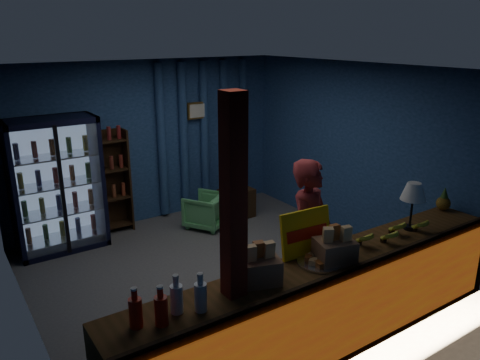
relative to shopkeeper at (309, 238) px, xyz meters
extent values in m
plane|color=#515154|center=(-0.31, 1.31, -0.87)|extent=(4.60, 4.60, 0.00)
plane|color=navy|center=(-0.31, 3.51, 0.43)|extent=(4.60, 0.00, 4.60)
plane|color=navy|center=(-0.31, -0.89, 0.43)|extent=(4.60, 0.00, 4.60)
plane|color=navy|center=(-2.61, 1.31, 0.43)|extent=(0.00, 4.40, 4.40)
plane|color=navy|center=(1.99, 1.31, 0.43)|extent=(0.00, 4.40, 4.40)
plane|color=#472D19|center=(-0.31, 1.31, 1.73)|extent=(4.60, 4.60, 0.00)
cube|color=brown|center=(-0.31, -0.59, -0.40)|extent=(4.40, 0.55, 0.95)
cube|color=red|center=(-0.31, -0.88, -0.40)|extent=(4.35, 0.02, 0.81)
cube|color=#311D0F|center=(-0.31, -0.86, 0.10)|extent=(4.40, 0.04, 0.04)
cube|color=maroon|center=(-1.36, -0.59, 0.43)|extent=(0.16, 0.16, 2.60)
cube|color=black|center=(-1.86, 3.43, 0.08)|extent=(1.20, 0.06, 1.90)
cube|color=black|center=(-2.43, 3.16, 0.08)|extent=(0.06, 0.60, 1.90)
cube|color=black|center=(-1.29, 3.16, 0.08)|extent=(0.06, 0.60, 1.90)
cube|color=black|center=(-1.86, 3.16, 0.99)|extent=(1.20, 0.60, 0.08)
cube|color=black|center=(-1.86, 3.16, -0.83)|extent=(1.20, 0.60, 0.08)
cube|color=#99B2D8|center=(-1.86, 3.38, 0.08)|extent=(1.08, 0.02, 1.74)
cube|color=white|center=(-1.86, 2.88, 0.08)|extent=(1.12, 0.02, 1.78)
cube|color=black|center=(-1.86, 2.86, 0.08)|extent=(0.05, 0.05, 1.80)
cube|color=silver|center=(-1.86, 3.16, -0.70)|extent=(1.08, 0.48, 0.02)
cylinder|color=#B15119|center=(-2.31, 3.16, -0.57)|extent=(0.07, 0.07, 0.22)
cylinder|color=#256B1A|center=(-2.09, 3.16, -0.57)|extent=(0.07, 0.07, 0.22)
cylinder|color=#AF9E1A|center=(-1.86, 3.16, -0.57)|extent=(0.07, 0.07, 0.22)
cylinder|color=navy|center=(-1.64, 3.16, -0.57)|extent=(0.07, 0.07, 0.22)
cylinder|color=maroon|center=(-1.41, 3.16, -0.57)|extent=(0.07, 0.07, 0.22)
cube|color=silver|center=(-1.86, 3.16, -0.30)|extent=(1.08, 0.48, 0.02)
cylinder|color=#256B1A|center=(-2.31, 3.16, -0.17)|extent=(0.07, 0.07, 0.22)
cylinder|color=#AF9E1A|center=(-2.09, 3.16, -0.17)|extent=(0.07, 0.07, 0.22)
cylinder|color=navy|center=(-1.86, 3.16, -0.17)|extent=(0.07, 0.07, 0.22)
cylinder|color=maroon|center=(-1.64, 3.16, -0.17)|extent=(0.07, 0.07, 0.22)
cylinder|color=#B15119|center=(-1.41, 3.16, -0.17)|extent=(0.07, 0.07, 0.22)
cube|color=silver|center=(-1.86, 3.16, 0.10)|extent=(1.08, 0.48, 0.02)
cylinder|color=#AF9E1A|center=(-2.31, 3.16, 0.23)|extent=(0.07, 0.07, 0.22)
cylinder|color=navy|center=(-2.09, 3.16, 0.23)|extent=(0.07, 0.07, 0.22)
cylinder|color=maroon|center=(-1.86, 3.16, 0.23)|extent=(0.07, 0.07, 0.22)
cylinder|color=#B15119|center=(-1.64, 3.16, 0.23)|extent=(0.07, 0.07, 0.22)
cylinder|color=#256B1A|center=(-1.41, 3.16, 0.23)|extent=(0.07, 0.07, 0.22)
cube|color=silver|center=(-1.86, 3.16, 0.50)|extent=(1.08, 0.48, 0.02)
cylinder|color=navy|center=(-2.31, 3.16, 0.63)|extent=(0.07, 0.07, 0.22)
cylinder|color=maroon|center=(-2.09, 3.16, 0.63)|extent=(0.07, 0.07, 0.22)
cylinder|color=#B15119|center=(-1.86, 3.16, 0.63)|extent=(0.07, 0.07, 0.22)
cylinder|color=#256B1A|center=(-1.64, 3.16, 0.63)|extent=(0.07, 0.07, 0.22)
cylinder|color=#AF9E1A|center=(-1.41, 3.16, 0.63)|extent=(0.07, 0.07, 0.22)
cube|color=#311D0F|center=(-1.01, 3.46, -0.07)|extent=(0.50, 0.02, 1.60)
cube|color=#311D0F|center=(-1.25, 3.33, -0.07)|extent=(0.03, 0.28, 1.60)
cube|color=#311D0F|center=(-0.78, 3.33, -0.07)|extent=(0.03, 0.28, 1.60)
cube|color=#311D0F|center=(-1.01, 3.33, -0.77)|extent=(0.46, 0.26, 0.02)
cube|color=#311D0F|center=(-1.01, 3.33, -0.32)|extent=(0.46, 0.26, 0.02)
cube|color=#311D0F|center=(-1.01, 3.33, 0.13)|extent=(0.46, 0.26, 0.02)
cube|color=#311D0F|center=(-1.01, 3.33, 0.58)|extent=(0.46, 0.26, 0.02)
cylinder|color=navy|center=(-0.11, 3.45, 0.43)|extent=(0.14, 0.14, 2.50)
cylinder|color=navy|center=(0.29, 3.45, 0.43)|extent=(0.14, 0.14, 2.50)
cylinder|color=navy|center=(0.69, 3.45, 0.43)|extent=(0.14, 0.14, 2.50)
cylinder|color=navy|center=(1.09, 3.45, 0.43)|extent=(0.14, 0.14, 2.50)
cylinder|color=navy|center=(1.49, 3.45, 0.43)|extent=(0.14, 0.14, 2.50)
cube|color=#B87E2E|center=(0.54, 3.41, 0.88)|extent=(0.36, 0.03, 0.28)
cube|color=silver|center=(0.54, 3.39, 0.88)|extent=(0.30, 0.01, 0.22)
imported|color=maroon|center=(0.00, 0.00, 0.00)|extent=(0.75, 0.64, 1.75)
imported|color=#5AB567|center=(0.24, 2.67, -0.60)|extent=(0.81, 0.82, 0.55)
cube|color=#311D0F|center=(0.88, 2.75, -0.63)|extent=(0.55, 0.41, 0.49)
cylinder|color=#311D0F|center=(0.88, 2.75, -0.34)|extent=(0.10, 0.10, 0.10)
cube|color=yellow|center=(-0.40, -0.37, 0.30)|extent=(0.56, 0.15, 0.44)
cube|color=red|center=(-0.40, -0.39, 0.30)|extent=(0.47, 0.06, 0.11)
cylinder|color=red|center=(-2.19, -0.57, 0.19)|extent=(0.10, 0.10, 0.23)
cylinder|color=red|center=(-2.19, -0.57, 0.35)|extent=(0.04, 0.04, 0.09)
cylinder|color=white|center=(-2.19, -0.57, 0.39)|extent=(0.05, 0.05, 0.02)
cylinder|color=red|center=(-2.03, -0.65, 0.19)|extent=(0.10, 0.10, 0.23)
cylinder|color=red|center=(-2.03, -0.65, 0.35)|extent=(0.04, 0.04, 0.09)
cylinder|color=white|center=(-2.03, -0.65, 0.39)|extent=(0.05, 0.05, 0.02)
cylinder|color=silver|center=(-1.87, -0.57, 0.19)|extent=(0.10, 0.10, 0.23)
cylinder|color=silver|center=(-1.87, -0.57, 0.35)|extent=(0.04, 0.04, 0.09)
cylinder|color=white|center=(-1.87, -0.57, 0.39)|extent=(0.05, 0.05, 0.02)
cylinder|color=silver|center=(-1.70, -0.65, 0.19)|extent=(0.10, 0.10, 0.23)
cylinder|color=silver|center=(-1.70, -0.65, 0.35)|extent=(0.04, 0.04, 0.09)
cylinder|color=white|center=(-1.70, -0.65, 0.39)|extent=(0.05, 0.05, 0.02)
cube|color=#8E6344|center=(-0.29, -0.65, 0.19)|extent=(0.41, 0.37, 0.22)
cube|color=orange|center=(-0.37, -0.63, 0.37)|extent=(0.10, 0.08, 0.14)
cube|color=#B85122|center=(-0.29, -0.65, 0.37)|extent=(0.10, 0.08, 0.14)
cube|color=orange|center=(-0.21, -0.67, 0.37)|extent=(0.10, 0.08, 0.14)
cube|color=#8E6344|center=(-1.08, -0.55, 0.19)|extent=(0.41, 0.38, 0.22)
cube|color=orange|center=(-1.16, -0.52, 0.37)|extent=(0.11, 0.09, 0.14)
cube|color=#B85122|center=(-1.08, -0.55, 0.37)|extent=(0.11, 0.09, 0.14)
cube|color=orange|center=(-0.99, -0.57, 0.37)|extent=(0.11, 0.09, 0.14)
cylinder|color=silver|center=(-0.42, -0.60, 0.09)|extent=(0.43, 0.43, 0.02)
cube|color=orange|center=(-0.33, -0.60, 0.12)|extent=(0.09, 0.06, 0.05)
cube|color=#B85122|center=(-0.36, -0.54, 0.12)|extent=(0.11, 0.11, 0.05)
cube|color=orange|center=(-0.42, -0.51, 0.12)|extent=(0.06, 0.09, 0.05)
cube|color=#B85122|center=(-0.48, -0.54, 0.12)|extent=(0.11, 0.11, 0.05)
cube|color=orange|center=(-0.50, -0.60, 0.12)|extent=(0.09, 0.06, 0.05)
cube|color=#B85122|center=(-0.48, -0.66, 0.12)|extent=(0.11, 0.11, 0.05)
cube|color=orange|center=(-0.42, -0.68, 0.12)|extent=(0.06, 0.09, 0.05)
cube|color=#B85122|center=(-0.36, -0.66, 0.12)|extent=(0.11, 0.11, 0.05)
cylinder|color=black|center=(0.93, -0.56, 0.10)|extent=(0.12, 0.12, 0.04)
cylinder|color=black|center=(0.93, -0.56, 0.28)|extent=(0.02, 0.02, 0.37)
cone|color=white|center=(0.93, -0.56, 0.51)|extent=(0.27, 0.27, 0.19)
sphere|color=#9B6E1C|center=(1.74, -0.43, 0.17)|extent=(0.17, 0.17, 0.17)
cone|color=#325F20|center=(1.74, -0.43, 0.31)|extent=(0.09, 0.09, 0.13)
camera|label=1|loc=(-3.20, -3.41, 2.12)|focal=35.00mm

